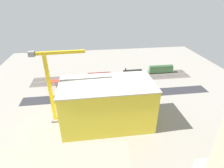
% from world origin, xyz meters
% --- Properties ---
extents(ground_plane, '(178.63, 178.63, 0.00)m').
position_xyz_m(ground_plane, '(0.00, 0.00, 0.00)').
color(ground_plane, gray).
rests_on(ground_plane, ground).
extents(rail_bed, '(111.67, 14.82, 0.01)m').
position_xyz_m(rail_bed, '(0.00, -21.54, 0.00)').
color(rail_bed, '#5B544C').
rests_on(rail_bed, ground).
extents(street_asphalt, '(111.66, 9.20, 0.01)m').
position_xyz_m(street_asphalt, '(0.00, 2.43, 0.00)').
color(street_asphalt, '#2D2D33').
rests_on(street_asphalt, ground).
extents(track_rails, '(111.65, 8.38, 0.12)m').
position_xyz_m(track_rails, '(0.00, -21.54, 0.18)').
color(track_rails, '#9E9EA8').
rests_on(track_rails, ground).
extents(platform_canopy_near, '(59.21, 4.85, 4.03)m').
position_xyz_m(platform_canopy_near, '(11.91, -13.67, 3.83)').
color(platform_canopy_near, '#C63D2D').
rests_on(platform_canopy_near, ground).
extents(locomotive, '(15.24, 3.12, 5.32)m').
position_xyz_m(locomotive, '(-15.83, -24.85, 1.90)').
color(locomotive, black).
rests_on(locomotive, ground).
extents(passenger_coach, '(18.26, 2.95, 6.27)m').
position_xyz_m(passenger_coach, '(-36.74, -24.85, 3.31)').
color(passenger_coach, black).
rests_on(passenger_coach, ground).
extents(freight_coach_far, '(16.06, 3.04, 6.13)m').
position_xyz_m(freight_coach_far, '(9.93, -18.23, 3.22)').
color(freight_coach_far, black).
rests_on(freight_coach_far, ground).
extents(parked_car_0, '(4.65, 1.91, 1.56)m').
position_xyz_m(parked_car_0, '(-22.12, -1.23, 0.70)').
color(parked_car_0, black).
rests_on(parked_car_0, ground).
extents(parked_car_1, '(4.71, 1.76, 1.88)m').
position_xyz_m(parked_car_1, '(-15.96, -1.06, 0.83)').
color(parked_car_1, black).
rests_on(parked_car_1, ground).
extents(parked_car_2, '(4.70, 1.94, 1.64)m').
position_xyz_m(parked_car_2, '(-10.08, -0.78, 0.72)').
color(parked_car_2, black).
rests_on(parked_car_2, ground).
extents(parked_car_3, '(4.25, 1.94, 1.69)m').
position_xyz_m(parked_car_3, '(-3.26, -0.40, 0.74)').
color(parked_car_3, black).
rests_on(parked_car_3, ground).
extents(parked_car_4, '(4.07, 1.91, 1.80)m').
position_xyz_m(parked_car_4, '(2.97, -1.46, 0.80)').
color(parked_car_4, black).
rests_on(parked_car_4, ground).
extents(parked_car_5, '(4.45, 1.85, 1.60)m').
position_xyz_m(parked_car_5, '(9.39, -0.98, 0.72)').
color(parked_car_5, black).
rests_on(parked_car_5, ground).
extents(parked_car_6, '(4.41, 1.86, 1.58)m').
position_xyz_m(parked_car_6, '(15.93, -0.84, 0.71)').
color(parked_car_6, black).
rests_on(parked_car_6, ground).
extents(parked_car_7, '(4.63, 1.93, 1.61)m').
position_xyz_m(parked_car_7, '(21.77, -0.71, 0.71)').
color(parked_car_7, black).
rests_on(parked_car_7, ground).
extents(construction_building, '(40.11, 20.71, 20.64)m').
position_xyz_m(construction_building, '(9.53, 26.51, 10.32)').
color(construction_building, yellow).
rests_on(construction_building, ground).
extents(construction_roof_slab, '(40.72, 21.32, 0.40)m').
position_xyz_m(construction_roof_slab, '(9.53, 26.51, 20.84)').
color(construction_roof_slab, '#B7B2A8').
rests_on(construction_roof_slab, construction_building).
extents(tower_crane, '(21.99, 3.60, 34.74)m').
position_xyz_m(tower_crane, '(32.86, 21.85, 19.90)').
color(tower_crane, gray).
rests_on(tower_crane, ground).
extents(box_truck_0, '(9.99, 3.15, 3.27)m').
position_xyz_m(box_truck_0, '(7.20, 9.84, 1.62)').
color(box_truck_0, black).
rests_on(box_truck_0, ground).
extents(street_tree_0, '(5.09, 5.09, 7.59)m').
position_xyz_m(street_tree_0, '(-15.09, 8.18, 5.03)').
color(street_tree_0, brown).
rests_on(street_tree_0, ground).
extents(street_tree_1, '(5.32, 5.32, 8.35)m').
position_xyz_m(street_tree_1, '(2.96, 8.10, 5.68)').
color(street_tree_1, brown).
rests_on(street_tree_1, ground).
extents(street_tree_2, '(4.46, 4.46, 7.11)m').
position_xyz_m(street_tree_2, '(23.91, 7.95, 4.86)').
color(street_tree_2, brown).
rests_on(street_tree_2, ground).
extents(street_tree_3, '(5.44, 5.44, 7.75)m').
position_xyz_m(street_tree_3, '(21.14, 7.50, 5.01)').
color(street_tree_3, brown).
rests_on(street_tree_3, ground).
extents(traffic_light, '(0.50, 0.36, 6.29)m').
position_xyz_m(traffic_light, '(18.07, -2.40, 4.18)').
color(traffic_light, '#333333').
rests_on(traffic_light, ground).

